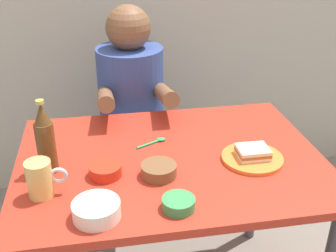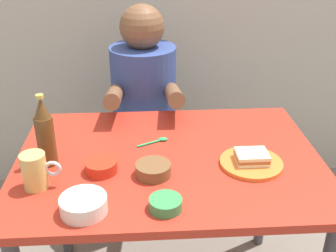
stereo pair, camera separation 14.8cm
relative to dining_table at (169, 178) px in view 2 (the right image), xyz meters
name	(u,v)px [view 2 (the right image)]	position (x,y,z in m)	size (l,w,h in m)	color
dining_table	(169,178)	(0.00, 0.00, 0.00)	(1.10, 0.80, 0.74)	#B72D1E
stool	(146,159)	(-0.08, 0.63, -0.30)	(0.34, 0.34, 0.45)	#4C4C51
person_seated	(144,88)	(-0.08, 0.62, 0.12)	(0.33, 0.56, 0.72)	#33478C
plate_orange	(251,163)	(0.28, -0.07, 0.10)	(0.22, 0.22, 0.01)	orange
sandwich	(252,157)	(0.28, -0.07, 0.13)	(0.11, 0.09, 0.04)	beige
beer_mug	(35,171)	(-0.43, -0.16, 0.15)	(0.13, 0.08, 0.12)	#D1BC66
beer_bottle	(45,134)	(-0.42, -0.02, 0.21)	(0.06, 0.06, 0.26)	#593819
sauce_bowl_chili	(101,166)	(-0.24, -0.08, 0.12)	(0.11, 0.11, 0.04)	red
dip_bowl_green	(166,203)	(-0.03, -0.30, 0.11)	(0.10, 0.10, 0.03)	#388C4C
condiment_bowl_brown	(153,169)	(-0.06, -0.11, 0.12)	(0.12, 0.12, 0.04)	brown
rice_bowl_white	(84,204)	(-0.27, -0.30, 0.12)	(0.14, 0.14, 0.05)	silver
spoon	(158,141)	(-0.04, 0.11, 0.10)	(0.12, 0.06, 0.01)	#26A559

